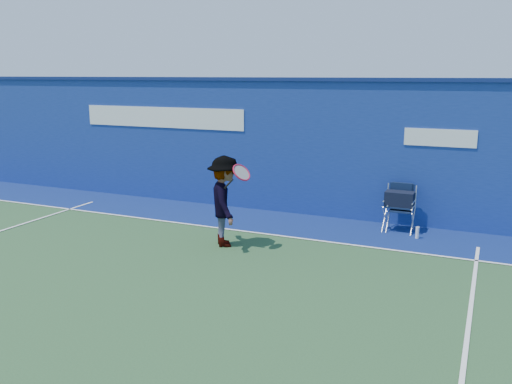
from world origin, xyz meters
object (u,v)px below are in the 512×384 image
at_px(directors_chair_left, 399,211).
at_px(tennis_player, 225,201).
at_px(directors_chair_right, 401,219).
at_px(water_bottle, 417,233).

bearing_deg(directors_chair_left, tennis_player, -140.64).
bearing_deg(directors_chair_left, directors_chair_right, -53.21).
bearing_deg(water_bottle, directors_chair_left, 135.06).
distance_m(directors_chair_left, tennis_player, 3.67).
bearing_deg(water_bottle, directors_chair_right, 136.28).
height_order(water_bottle, tennis_player, tennis_player).
bearing_deg(directors_chair_right, directors_chair_left, 126.79).
height_order(directors_chair_left, tennis_player, tennis_player).
xyz_separation_m(directors_chair_right, tennis_player, (-2.86, -2.25, 0.59)).
bearing_deg(tennis_player, water_bottle, 29.95).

